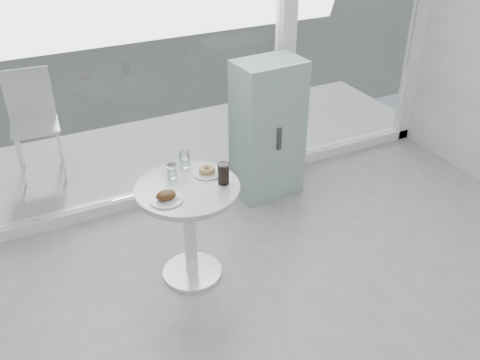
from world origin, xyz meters
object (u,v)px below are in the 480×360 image
cola_glass (223,174)px  patio_chair (33,116)px  plate_fritter (167,197)px  plate_donut (207,171)px  water_tumbler_b (185,160)px  water_tumbler_a (172,172)px  mint_cabinet (268,130)px  main_table (189,213)px

cola_glass → patio_chair: bearing=114.9°
patio_chair → cola_glass: bearing=-59.7°
plate_fritter → plate_donut: 0.42m
plate_fritter → water_tumbler_b: size_ratio=1.80×
patio_chair → water_tumbler_a: patio_chair is taller
plate_fritter → patio_chair: bearing=104.7°
mint_cabinet → water_tumbler_a: size_ratio=11.75×
patio_chair → water_tumbler_b: bearing=-59.8°
mint_cabinet → patio_chair: (-1.80, 1.26, -0.02)m
plate_fritter → water_tumbler_b: 0.44m
patio_chair → plate_donut: bearing=-59.0°
main_table → plate_donut: plate_donut is taller
water_tumbler_a → water_tumbler_b: 0.17m
cola_glass → plate_donut: bearing=106.4°
water_tumbler_a → patio_chair: bearing=110.1°
plate_fritter → cola_glass: size_ratio=1.42×
mint_cabinet → cola_glass: (-0.82, -0.85, 0.22)m
plate_fritter → plate_donut: size_ratio=1.07×
mint_cabinet → plate_fritter: (-1.24, -0.88, 0.17)m
main_table → water_tumbler_b: 0.38m
patio_chair → water_tumbler_a: bearing=-64.5°
main_table → mint_cabinet: bearing=36.4°
water_tumbler_b → cola_glass: 0.36m
plate_fritter → cola_glass: (0.42, 0.03, 0.05)m
main_table → cola_glass: (0.24, -0.07, 0.29)m
water_tumbler_a → cola_glass: 0.37m
mint_cabinet → water_tumbler_a: bearing=-154.1°
main_table → plate_fritter: plate_fritter is taller
plate_fritter → plate_donut: plate_fritter is taller
main_table → plate_donut: (0.19, 0.10, 0.24)m
main_table → water_tumbler_b: size_ratio=6.35×
plate_donut → water_tumbler_b: size_ratio=1.67×
plate_donut → water_tumbler_a: 0.25m
plate_donut → plate_fritter: bearing=-152.1°
plate_fritter → plate_donut: bearing=27.9°
mint_cabinet → plate_donut: 1.12m
main_table → plate_fritter: bearing=-151.9°
main_table → plate_fritter: size_ratio=3.53×
mint_cabinet → plate_fritter: 1.53m
mint_cabinet → plate_donut: bearing=-145.5°
plate_fritter → water_tumbler_b: water_tumbler_b is taller
water_tumbler_b → plate_fritter: bearing=-127.0°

